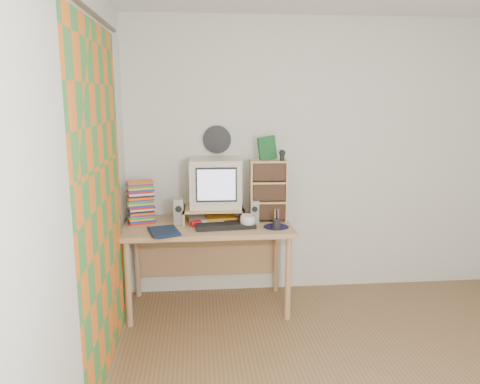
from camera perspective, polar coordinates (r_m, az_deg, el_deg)
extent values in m
plane|color=silver|center=(4.37, 9.49, 4.10)|extent=(3.50, 0.00, 3.50)
plane|color=silver|center=(2.58, -19.51, -1.57)|extent=(0.00, 3.50, 3.50)
plane|color=orange|center=(3.05, -16.50, -1.35)|extent=(0.00, 2.20, 2.20)
cylinder|color=black|center=(4.19, -2.83, 6.41)|extent=(0.25, 0.02, 0.25)
cube|color=tan|center=(3.97, -3.95, -4.20)|extent=(1.40, 0.70, 0.04)
cube|color=tan|center=(4.39, -3.99, -7.49)|extent=(1.33, 0.02, 0.41)
cylinder|color=tan|center=(3.86, -13.48, -10.88)|extent=(0.05, 0.05, 0.71)
cylinder|color=tan|center=(3.88, 5.89, -10.44)|extent=(0.05, 0.05, 0.71)
cylinder|color=tan|center=(4.39, -12.44, -8.00)|extent=(0.05, 0.05, 0.71)
cylinder|color=tan|center=(4.42, 4.43, -7.65)|extent=(0.05, 0.05, 0.71)
cube|color=tan|center=(4.04, -6.84, -2.77)|extent=(0.02, 0.30, 0.12)
cube|color=tan|center=(4.06, 0.24, -2.63)|extent=(0.02, 0.30, 0.12)
cube|color=tan|center=(4.03, -3.30, -2.02)|extent=(0.52, 0.30, 0.02)
cube|color=beige|center=(4.04, -3.00, 1.15)|extent=(0.45, 0.45, 0.41)
cube|color=#AAABAF|center=(3.96, -7.47, -2.38)|extent=(0.09, 0.09, 0.22)
cube|color=#AAABAF|center=(3.99, 1.74, -2.37)|extent=(0.08, 0.08, 0.19)
cube|color=black|center=(3.83, -1.80, -4.18)|extent=(0.50, 0.20, 0.03)
cube|color=tan|center=(4.02, 3.46, 0.18)|extent=(0.32, 0.18, 0.53)
imported|color=silver|center=(3.84, 0.97, -3.61)|extent=(0.14, 0.14, 0.10)
imported|color=#0F1E39|center=(3.72, -10.89, -4.73)|extent=(0.31, 0.26, 0.05)
cylinder|color=#111035|center=(3.87, 4.43, -4.25)|extent=(0.26, 0.26, 0.00)
cube|color=red|center=(3.91, -5.39, -3.84)|extent=(0.10, 0.08, 0.04)
cube|color=#195729|center=(3.98, 3.32, 5.36)|extent=(0.16, 0.08, 0.20)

